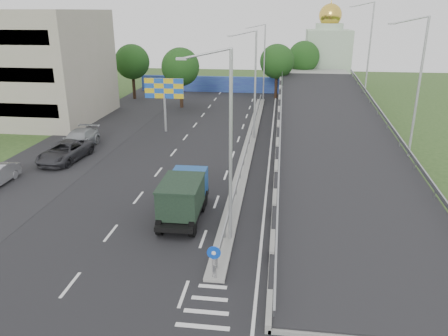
% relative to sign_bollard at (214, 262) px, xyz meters
% --- Properties ---
extents(ground, '(160.00, 160.00, 0.00)m').
position_rel_sign_bollard_xyz_m(ground, '(0.00, -2.17, -1.03)').
color(ground, '#2D4C1E').
rests_on(ground, ground).
extents(road_surface, '(26.00, 90.00, 0.04)m').
position_rel_sign_bollard_xyz_m(road_surface, '(-3.00, 17.83, -1.03)').
color(road_surface, black).
rests_on(road_surface, ground).
extents(parking_strip, '(8.00, 90.00, 0.05)m').
position_rel_sign_bollard_xyz_m(parking_strip, '(-16.00, 17.83, -1.03)').
color(parking_strip, black).
rests_on(parking_strip, ground).
extents(median, '(1.00, 44.00, 0.20)m').
position_rel_sign_bollard_xyz_m(median, '(0.00, 21.83, -0.93)').
color(median, gray).
rests_on(median, ground).
extents(overpass_ramp, '(10.00, 50.00, 3.50)m').
position_rel_sign_bollard_xyz_m(overpass_ramp, '(7.50, 21.83, 0.72)').
color(overpass_ramp, gray).
rests_on(overpass_ramp, ground).
extents(median_guardrail, '(0.09, 44.00, 0.71)m').
position_rel_sign_bollard_xyz_m(median_guardrail, '(0.00, 21.83, -0.28)').
color(median_guardrail, gray).
rests_on(median_guardrail, median).
extents(sign_bollard, '(0.64, 0.23, 1.67)m').
position_rel_sign_bollard_xyz_m(sign_bollard, '(0.00, 0.00, 0.00)').
color(sign_bollard, black).
rests_on(sign_bollard, median).
extents(lamp_post_near, '(2.74, 0.18, 10.08)m').
position_rel_sign_bollard_xyz_m(lamp_post_near, '(0.11, 3.83, 4.77)').
color(lamp_post_near, '#B2B5B7').
rests_on(lamp_post_near, median).
extents(lamp_post_mid, '(2.74, 0.18, 10.08)m').
position_rel_sign_bollard_xyz_m(lamp_post_mid, '(0.11, 23.83, 4.77)').
color(lamp_post_mid, '#B2B5B7').
rests_on(lamp_post_mid, median).
extents(lamp_post_far, '(2.74, 0.18, 10.08)m').
position_rel_sign_bollard_xyz_m(lamp_post_far, '(0.11, 43.83, 4.77)').
color(lamp_post_far, '#B2B5B7').
rests_on(lamp_post_far, median).
extents(blue_wall, '(30.00, 0.50, 2.40)m').
position_rel_sign_bollard_xyz_m(blue_wall, '(-4.00, 49.83, 0.17)').
color(blue_wall, '#282B95').
rests_on(blue_wall, ground).
extents(church, '(7.00, 7.00, 13.80)m').
position_rel_sign_bollard_xyz_m(church, '(10.00, 57.83, 4.28)').
color(church, '#B2CCAD').
rests_on(church, ground).
extents(billboard, '(4.00, 0.24, 5.50)m').
position_rel_sign_bollard_xyz_m(billboard, '(-9.00, 25.83, 3.15)').
color(billboard, '#B2B5B7').
rests_on(billboard, ground).
extents(tree_left_mid, '(4.80, 4.80, 7.60)m').
position_rel_sign_bollard_xyz_m(tree_left_mid, '(-10.00, 37.83, 4.14)').
color(tree_left_mid, black).
rests_on(tree_left_mid, ground).
extents(tree_median_far, '(4.80, 4.80, 7.60)m').
position_rel_sign_bollard_xyz_m(tree_median_far, '(2.00, 45.83, 4.14)').
color(tree_median_far, black).
rests_on(tree_median_far, ground).
extents(tree_left_far, '(4.80, 4.80, 7.60)m').
position_rel_sign_bollard_xyz_m(tree_left_far, '(-18.00, 42.83, 4.14)').
color(tree_left_far, black).
rests_on(tree_left_far, ground).
extents(tree_ramp_far, '(4.80, 4.80, 7.60)m').
position_rel_sign_bollard_xyz_m(tree_ramp_far, '(6.00, 52.83, 4.14)').
color(tree_ramp_far, black).
rests_on(tree_ramp_far, ground).
extents(dump_truck, '(2.37, 5.94, 2.61)m').
position_rel_sign_bollard_xyz_m(dump_truck, '(-2.81, 6.42, 0.41)').
color(dump_truck, black).
rests_on(dump_truck, ground).
extents(parked_car_c, '(3.19, 5.97, 1.60)m').
position_rel_sign_bollard_xyz_m(parked_car_c, '(-14.95, 15.58, -0.23)').
color(parked_car_c, '#2D2D32').
rests_on(parked_car_c, ground).
extents(parked_car_d, '(2.63, 5.92, 1.69)m').
position_rel_sign_bollard_xyz_m(parked_car_d, '(-15.25, 18.82, -0.19)').
color(parked_car_d, '#92969A').
rests_on(parked_car_d, ground).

